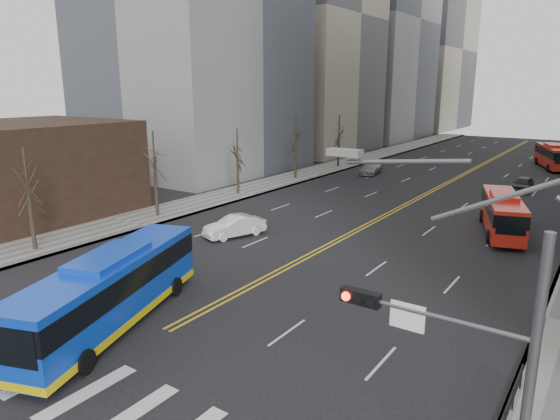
{
  "coord_description": "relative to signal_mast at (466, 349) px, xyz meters",
  "views": [
    {
      "loc": [
        16.16,
        -9.32,
        10.93
      ],
      "look_at": [
        0.48,
        13.6,
        4.03
      ],
      "focal_mm": 32.0,
      "sensor_mm": 36.0,
      "label": 1
    }
  ],
  "objects": [
    {
      "name": "crosswalk",
      "position": [
        -13.77,
        -2.0,
        -4.85
      ],
      "size": [
        26.7,
        4.0,
        0.01
      ],
      "color": "silver",
      "rests_on": "ground"
    },
    {
      "name": "car_white",
      "position": [
        -20.66,
        16.35,
        -4.08
      ],
      "size": [
        3.22,
        5.0,
        1.56
      ],
      "primitive_type": "imported",
      "rotation": [
        0.0,
        0.0,
        -0.36
      ],
      "color": "white",
      "rests_on": "ground"
    },
    {
      "name": "car_silver",
      "position": [
        -23.76,
        47.52,
        -4.13
      ],
      "size": [
        2.86,
        5.28,
        1.45
      ],
      "primitive_type": "imported",
      "rotation": [
        0.0,
        0.0,
        0.17
      ],
      "color": "#97989C",
      "rests_on": "ground"
    },
    {
      "name": "street_trees",
      "position": [
        -20.94,
        32.55,
        0.02
      ],
      "size": [
        35.2,
        47.2,
        7.6
      ],
      "color": "#33281F",
      "rests_on": "ground"
    },
    {
      "name": "car_dark_mid",
      "position": [
        -5.75,
        46.79,
        -4.09
      ],
      "size": [
        1.86,
        4.51,
        1.53
      ],
      "primitive_type": "imported",
      "rotation": [
        0.0,
        0.0,
        0.01
      ],
      "color": "black",
      "rests_on": "ground"
    },
    {
      "name": "red_bus_near",
      "position": [
        -4.35,
        28.43,
        -3.1
      ],
      "size": [
        5.06,
        10.03,
        3.14
      ],
      "color": "red",
      "rests_on": "ground"
    },
    {
      "name": "red_bus_far",
      "position": [
        -5.12,
        65.66,
        -2.99
      ],
      "size": [
        5.82,
        10.69,
        3.34
      ],
      "color": "red",
      "rests_on": "ground"
    },
    {
      "name": "pedestrian_railing",
      "position": [
        0.53,
        4.0,
        -4.03
      ],
      "size": [
        0.06,
        6.06,
        1.02
      ],
      "color": "black",
      "rests_on": "sidewalk_right"
    },
    {
      "name": "ground",
      "position": [
        -13.77,
        -2.0,
        -4.86
      ],
      "size": [
        220.0,
        220.0,
        0.0
      ],
      "primitive_type": "plane",
      "color": "black"
    },
    {
      "name": "storefront",
      "position": [
        -39.77,
        9.97,
        -0.85
      ],
      "size": [
        14.0,
        18.0,
        8.0
      ],
      "color": "black",
      "rests_on": "ground"
    },
    {
      "name": "centerline",
      "position": [
        -13.77,
        53.0,
        -4.85
      ],
      "size": [
        0.55,
        100.0,
        0.01
      ],
      "color": "gold",
      "rests_on": "ground"
    },
    {
      "name": "blue_bus",
      "position": [
        -16.2,
        2.0,
        -3.0
      ],
      "size": [
        6.52,
        12.36,
        3.55
      ],
      "color": "blue",
      "rests_on": "ground"
    },
    {
      "name": "sidewalk_left",
      "position": [
        -30.27,
        43.0,
        -4.78
      ],
      "size": [
        5.0,
        130.0,
        0.15
      ],
      "primitive_type": "cube",
      "color": "slate",
      "rests_on": "ground"
    },
    {
      "name": "signal_mast",
      "position": [
        0.0,
        0.0,
        0.0
      ],
      "size": [
        5.37,
        0.37,
        9.39
      ],
      "color": "slate",
      "rests_on": "ground"
    }
  ]
}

